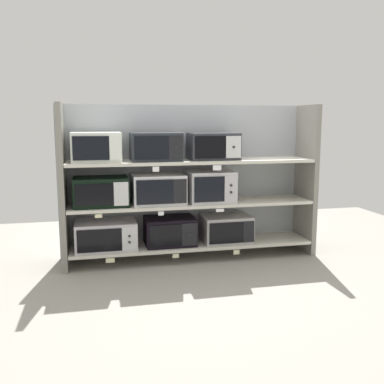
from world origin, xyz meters
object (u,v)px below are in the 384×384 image
at_px(microwave_6, 96,147).
at_px(microwave_0, 106,235).
at_px(microwave_4, 158,189).
at_px(microwave_7, 156,147).
at_px(microwave_8, 213,146).
at_px(microwave_2, 226,228).
at_px(microwave_3, 101,192).
at_px(microwave_5, 210,186).
at_px(microwave_1, 170,231).

bearing_deg(microwave_6, microwave_0, -0.10).
relative_size(microwave_4, microwave_7, 1.06).
distance_m(microwave_0, microwave_8, 1.35).
distance_m(microwave_2, microwave_3, 1.31).
bearing_deg(microwave_5, microwave_1, 179.99).
bearing_deg(microwave_5, microwave_3, 179.98).
xyz_separation_m(microwave_1, microwave_4, (-0.11, -0.00, 0.42)).
xyz_separation_m(microwave_0, microwave_7, (0.49, 0.00, 0.84)).
relative_size(microwave_0, microwave_6, 1.28).
height_order(microwave_4, microwave_7, microwave_7).
xyz_separation_m(microwave_4, microwave_7, (-0.02, 0.00, 0.41)).
xyz_separation_m(microwave_0, microwave_1, (0.62, 0.00, 0.00)).
height_order(microwave_0, microwave_7, microwave_7).
bearing_deg(microwave_0, microwave_4, 0.00).
bearing_deg(microwave_5, microwave_0, -180.00).
relative_size(microwave_0, microwave_2, 1.18).
bearing_deg(microwave_7, microwave_5, 0.00).
distance_m(microwave_2, microwave_5, 0.47).
bearing_deg(microwave_3, microwave_0, -0.67).
height_order(microwave_4, microwave_8, microwave_8).
bearing_deg(microwave_0, microwave_3, 179.33).
height_order(microwave_2, microwave_6, microwave_6).
height_order(microwave_0, microwave_1, microwave_1).
xyz_separation_m(microwave_2, microwave_5, (-0.17, 0.00, 0.44)).
xyz_separation_m(microwave_3, microwave_5, (1.06, -0.00, 0.02)).
bearing_deg(microwave_2, microwave_1, 179.99).
xyz_separation_m(microwave_1, microwave_5, (0.41, -0.00, 0.44)).
bearing_deg(microwave_2, microwave_6, 180.00).
distance_m(microwave_1, microwave_2, 0.58).
height_order(microwave_1, microwave_2, microwave_1).
xyz_separation_m(microwave_0, microwave_2, (1.20, 0.00, -0.00)).
xyz_separation_m(microwave_5, microwave_6, (-1.09, 0.00, 0.40)).
height_order(microwave_3, microwave_6, microwave_6).
relative_size(microwave_3, microwave_6, 1.13).
bearing_deg(microwave_6, microwave_8, -0.00).
distance_m(microwave_7, microwave_8, 0.57).
bearing_deg(microwave_8, microwave_7, -180.00).
distance_m(microwave_3, microwave_7, 0.67).
bearing_deg(microwave_6, microwave_2, -0.00).
relative_size(microwave_2, microwave_8, 1.01).
distance_m(microwave_0, microwave_6, 0.84).
bearing_deg(microwave_8, microwave_5, 179.94).
distance_m(microwave_1, microwave_4, 0.44).
relative_size(microwave_2, microwave_6, 1.08).
xyz_separation_m(microwave_2, microwave_4, (-0.69, -0.00, 0.43)).
relative_size(microwave_5, microwave_8, 0.94).
bearing_deg(microwave_8, microwave_2, 0.01).
distance_m(microwave_1, microwave_3, 0.78).
xyz_separation_m(microwave_4, microwave_6, (-0.58, 0.00, 0.41)).
height_order(microwave_1, microwave_3, microwave_3).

